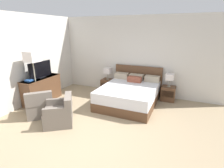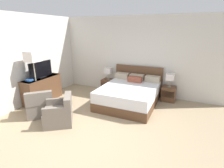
% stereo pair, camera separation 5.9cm
% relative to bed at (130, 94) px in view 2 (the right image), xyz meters
% --- Properties ---
extents(ground_plane, '(10.04, 10.04, 0.00)m').
position_rel_bed_xyz_m(ground_plane, '(-0.27, -2.32, -0.33)').
color(ground_plane, '#998466').
extents(wall_back, '(6.62, 0.06, 2.81)m').
position_rel_bed_xyz_m(wall_back, '(-0.27, 1.05, 1.08)').
color(wall_back, beige).
rests_on(wall_back, ground).
extents(wall_left, '(0.06, 5.15, 2.81)m').
position_rel_bed_xyz_m(wall_left, '(-3.02, -0.95, 1.08)').
color(wall_left, beige).
rests_on(wall_left, ground).
extents(bed, '(1.74, 2.08, 1.07)m').
position_rel_bed_xyz_m(bed, '(0.00, 0.00, 0.00)').
color(bed, brown).
rests_on(bed, ground).
extents(nightstand_left, '(0.45, 0.40, 0.50)m').
position_rel_bed_xyz_m(nightstand_left, '(-1.14, 0.76, -0.08)').
color(nightstand_left, brown).
rests_on(nightstand_left, ground).
extents(nightstand_right, '(0.45, 0.40, 0.50)m').
position_rel_bed_xyz_m(nightstand_right, '(1.14, 0.76, -0.08)').
color(nightstand_right, brown).
rests_on(nightstand_right, ground).
extents(table_lamp_left, '(0.25, 0.25, 0.45)m').
position_rel_bed_xyz_m(table_lamp_left, '(-1.14, 0.76, 0.50)').
color(table_lamp_left, gray).
rests_on(table_lamp_left, nightstand_left).
extents(table_lamp_right, '(0.25, 0.25, 0.45)m').
position_rel_bed_xyz_m(table_lamp_right, '(1.14, 0.76, 0.50)').
color(table_lamp_right, gray).
rests_on(table_lamp_right, nightstand_right).
extents(dresser, '(0.46, 1.39, 0.82)m').
position_rel_bed_xyz_m(dresser, '(-2.73, -1.00, 0.10)').
color(dresser, brown).
rests_on(dresser, ground).
extents(tv, '(0.18, 0.91, 0.53)m').
position_rel_bed_xyz_m(tv, '(-2.73, -0.98, 0.75)').
color(tv, black).
rests_on(tv, dresser).
extents(book_red_cover, '(0.21, 0.15, 0.03)m').
position_rel_bed_xyz_m(book_red_cover, '(-2.74, -1.48, 0.51)').
color(book_red_cover, '#234C8E').
rests_on(book_red_cover, dresser).
extents(book_blue_cover, '(0.23, 0.17, 0.03)m').
position_rel_bed_xyz_m(book_blue_cover, '(-2.71, -1.48, 0.54)').
color(book_blue_cover, '#234C8E').
rests_on(book_blue_cover, book_red_cover).
extents(armchair_by_window, '(0.97, 0.97, 0.76)m').
position_rel_bed_xyz_m(armchair_by_window, '(-2.04, -1.81, -0.04)').
color(armchair_by_window, '#70665B').
rests_on(armchair_by_window, ground).
extents(armchair_companion, '(0.95, 0.95, 0.76)m').
position_rel_bed_xyz_m(armchair_companion, '(-1.22, -1.96, -0.04)').
color(armchair_companion, '#70665B').
rests_on(armchair_companion, ground).
extents(floor_lamp, '(0.37, 0.37, 1.73)m').
position_rel_bed_xyz_m(floor_lamp, '(-2.55, -1.39, 1.16)').
color(floor_lamp, gray).
rests_on(floor_lamp, ground).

